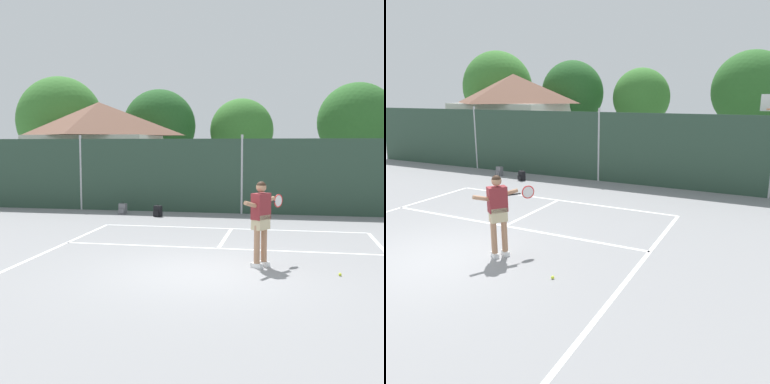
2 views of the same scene
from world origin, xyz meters
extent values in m
plane|color=gray|center=(0.00, 0.00, 0.00)|extent=(120.00, 120.00, 0.00)
cube|color=white|center=(0.00, 5.50, 0.00)|extent=(8.20, 0.10, 0.01)
cube|color=white|center=(-4.10, 0.00, 0.00)|extent=(0.10, 11.00, 0.01)
cube|color=white|center=(0.00, 2.48, 0.00)|extent=(8.20, 0.10, 0.01)
cube|color=white|center=(0.00, 3.96, 0.00)|extent=(0.10, 2.97, 0.01)
cube|color=#284233|center=(0.00, 9.00, 1.43)|extent=(26.00, 0.05, 2.85)
cylinder|color=#B2B2B7|center=(-6.50, 9.00, 1.50)|extent=(0.09, 0.09, 3.00)
cylinder|color=#B2B2B7|center=(0.00, 9.00, 1.50)|extent=(0.09, 0.09, 3.00)
cube|color=silver|center=(-7.57, 13.79, 1.53)|extent=(5.77, 5.29, 3.07)
pyramid|color=brown|center=(-7.57, 13.79, 3.90)|extent=(6.23, 5.71, 1.66)
cylinder|color=brown|center=(-11.20, 17.02, 0.94)|extent=(0.36, 0.36, 1.88)
ellipsoid|color=#38752D|center=(-11.20, 17.02, 4.00)|extent=(4.99, 4.49, 4.99)
cylinder|color=brown|center=(-5.30, 17.02, 0.97)|extent=(0.36, 0.36, 1.93)
ellipsoid|color=#235623|center=(-5.30, 17.02, 3.64)|extent=(4.02, 3.62, 4.02)
cylinder|color=brown|center=(-0.75, 17.02, 0.97)|extent=(0.36, 0.36, 1.94)
ellipsoid|color=#38752D|center=(-0.75, 17.02, 3.38)|extent=(3.38, 3.05, 3.38)
cylinder|color=brown|center=(5.17, 17.02, 1.03)|extent=(0.36, 0.36, 2.07)
ellipsoid|color=#2D6628|center=(5.17, 17.02, 3.78)|extent=(4.02, 3.62, 4.02)
cube|color=silver|center=(1.08, 0.66, 0.05)|extent=(0.28, 0.25, 0.10)
cube|color=silver|center=(1.22, 0.86, 0.05)|extent=(0.28, 0.25, 0.10)
cylinder|color=#A37556|center=(1.08, 0.66, 0.51)|extent=(0.13, 0.13, 0.82)
cylinder|color=#A37556|center=(1.22, 0.86, 0.51)|extent=(0.13, 0.13, 0.82)
cube|color=tan|center=(1.15, 0.76, 0.98)|extent=(0.40, 0.43, 0.32)
cube|color=maroon|center=(1.15, 0.76, 1.32)|extent=(0.43, 0.47, 0.56)
sphere|color=#A37556|center=(1.15, 0.76, 1.73)|extent=(0.22, 0.22, 0.22)
sphere|color=black|center=(1.15, 0.76, 1.75)|extent=(0.21, 0.21, 0.21)
cylinder|color=#A37556|center=(1.24, 0.94, 1.42)|extent=(0.40, 0.51, 0.17)
cylinder|color=#A37556|center=(0.99, 0.53, 1.37)|extent=(0.37, 0.46, 0.22)
cylinder|color=black|center=(1.34, 1.12, 1.37)|extent=(0.20, 0.27, 0.04)
torus|color=red|center=(1.50, 1.43, 1.37)|extent=(0.20, 0.26, 0.30)
cylinder|color=silver|center=(1.50, 1.43, 1.37)|extent=(0.16, 0.22, 0.26)
sphere|color=#CCE033|center=(2.77, 0.31, 0.03)|extent=(0.07, 0.07, 0.07)
cube|color=slate|center=(-4.42, 8.05, 0.20)|extent=(0.30, 0.22, 0.40)
cube|color=slate|center=(-4.44, 7.93, 0.12)|extent=(0.23, 0.09, 0.18)
torus|color=black|center=(-4.42, 8.05, 0.42)|extent=(0.09, 0.03, 0.09)
cube|color=black|center=(-2.94, 7.63, 0.20)|extent=(0.33, 0.27, 0.40)
cube|color=black|center=(-2.98, 7.52, 0.12)|extent=(0.23, 0.14, 0.18)
torus|color=black|center=(-2.94, 7.63, 0.42)|extent=(0.09, 0.05, 0.09)
camera|label=1|loc=(1.68, -9.87, 2.64)|focal=46.56mm
camera|label=2|loc=(6.29, -5.72, 3.51)|focal=36.20mm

